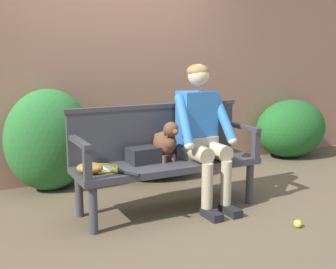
% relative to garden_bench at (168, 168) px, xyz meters
% --- Properties ---
extents(ground_plane, '(40.00, 40.00, 0.00)m').
position_rel_garden_bench_xyz_m(ground_plane, '(0.00, 0.00, -0.40)').
color(ground_plane, brown).
extents(brick_garden_fence, '(8.00, 0.30, 2.70)m').
position_rel_garden_bench_xyz_m(brick_garden_fence, '(0.00, 1.45, 0.95)').
color(brick_garden_fence, '#936651').
rests_on(brick_garden_fence, ground).
extents(hedge_bush_far_right, '(0.91, 0.61, 1.07)m').
position_rel_garden_bench_xyz_m(hedge_bush_far_right, '(-0.83, 1.09, 0.14)').
color(hedge_bush_far_right, '#286B2D').
rests_on(hedge_bush_far_right, ground).
extents(hedge_bush_mid_left, '(1.08, 0.74, 0.81)m').
position_rel_garden_bench_xyz_m(hedge_bush_mid_left, '(2.47, 1.06, 0.01)').
color(hedge_bush_mid_left, '#1E5B23').
rests_on(hedge_bush_mid_left, ground).
extents(hedge_bush_far_left, '(1.20, 0.76, 0.63)m').
position_rel_garden_bench_xyz_m(hedge_bush_far_left, '(0.39, 1.03, -0.08)').
color(hedge_bush_far_left, '#194C1E').
rests_on(hedge_bush_far_left, ground).
extents(garden_bench, '(1.70, 0.54, 0.46)m').
position_rel_garden_bench_xyz_m(garden_bench, '(0.00, 0.00, 0.00)').
color(garden_bench, '#38383D').
rests_on(garden_bench, ground).
extents(bench_backrest, '(1.74, 0.06, 0.50)m').
position_rel_garden_bench_xyz_m(bench_backrest, '(0.00, 0.24, 0.31)').
color(bench_backrest, '#38383D').
rests_on(bench_backrest, garden_bench).
extents(bench_armrest_left_end, '(0.06, 0.54, 0.28)m').
position_rel_garden_bench_xyz_m(bench_armrest_left_end, '(-0.81, -0.09, 0.26)').
color(bench_armrest_left_end, '#38383D').
rests_on(bench_armrest_left_end, garden_bench).
extents(bench_armrest_right_end, '(0.06, 0.54, 0.28)m').
position_rel_garden_bench_xyz_m(bench_armrest_right_end, '(0.81, -0.09, 0.26)').
color(bench_armrest_right_end, '#38383D').
rests_on(bench_armrest_right_end, garden_bench).
extents(person_seated, '(0.56, 0.67, 1.33)m').
position_rel_garden_bench_xyz_m(person_seated, '(0.34, -0.02, 0.33)').
color(person_seated, black).
rests_on(person_seated, ground).
extents(dog_on_bench, '(0.20, 0.38, 0.37)m').
position_rel_garden_bench_xyz_m(dog_on_bench, '(-0.01, 0.03, 0.25)').
color(dog_on_bench, brown).
rests_on(dog_on_bench, garden_bench).
extents(tennis_racket, '(0.40, 0.57, 0.03)m').
position_rel_garden_bench_xyz_m(tennis_racket, '(-0.61, -0.00, 0.07)').
color(tennis_racket, yellow).
rests_on(tennis_racket, garden_bench).
extents(baseball_glove, '(0.28, 0.27, 0.09)m').
position_rel_garden_bench_xyz_m(baseball_glove, '(-0.74, -0.06, 0.10)').
color(baseball_glove, '#9E6B2D').
rests_on(baseball_glove, garden_bench).
extents(sports_bag, '(0.29, 0.22, 0.14)m').
position_rel_garden_bench_xyz_m(sports_bag, '(-0.21, 0.07, 0.13)').
color(sports_bag, '#232328').
rests_on(sports_bag, garden_bench).
extents(tennis_ball, '(0.07, 0.07, 0.07)m').
position_rel_garden_bench_xyz_m(tennis_ball, '(0.77, -0.86, -0.37)').
color(tennis_ball, '#CCDB33').
rests_on(tennis_ball, ground).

